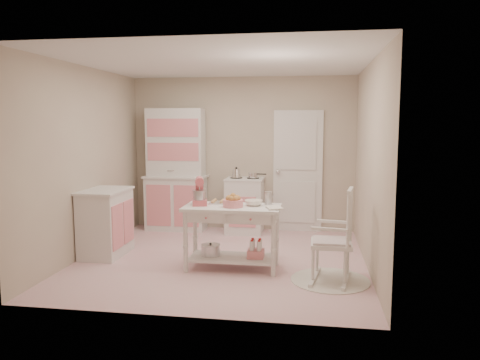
% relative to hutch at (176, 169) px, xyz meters
% --- Properties ---
extents(room_shell, '(3.84, 3.84, 2.62)m').
position_rel_hutch_xyz_m(room_shell, '(1.12, -1.66, 0.61)').
color(room_shell, pink).
rests_on(room_shell, ground).
extents(door, '(0.82, 0.05, 2.04)m').
position_rel_hutch_xyz_m(door, '(2.07, 0.21, -0.02)').
color(door, white).
rests_on(door, ground).
extents(hutch, '(1.06, 0.50, 2.08)m').
position_rel_hutch_xyz_m(hutch, '(0.00, 0.00, 0.00)').
color(hutch, white).
rests_on(hutch, ground).
extents(stove, '(0.62, 0.57, 0.92)m').
position_rel_hutch_xyz_m(stove, '(1.20, -0.05, -0.58)').
color(stove, white).
rests_on(stove, ground).
extents(base_cabinet, '(0.54, 0.84, 0.92)m').
position_rel_hutch_xyz_m(base_cabinet, '(-0.51, -1.68, -0.58)').
color(base_cabinet, white).
rests_on(base_cabinet, ground).
extents(lace_rug, '(0.92, 0.92, 0.01)m').
position_rel_hutch_xyz_m(lace_rug, '(2.54, -2.31, -1.03)').
color(lace_rug, white).
rests_on(lace_rug, ground).
extents(rocking_chair, '(0.59, 0.79, 1.10)m').
position_rel_hutch_xyz_m(rocking_chair, '(2.54, -2.31, -0.49)').
color(rocking_chair, white).
rests_on(rocking_chair, ground).
extents(work_table, '(1.20, 0.60, 0.80)m').
position_rel_hutch_xyz_m(work_table, '(1.33, -2.02, -0.64)').
color(work_table, white).
rests_on(work_table, ground).
extents(stand_mixer, '(0.26, 0.32, 0.34)m').
position_rel_hutch_xyz_m(stand_mixer, '(0.91, -2.00, -0.07)').
color(stand_mixer, '#D75B66').
rests_on(stand_mixer, work_table).
extents(cookie_tray, '(0.34, 0.24, 0.02)m').
position_rel_hutch_xyz_m(cookie_tray, '(1.18, -1.84, -0.23)').
color(cookie_tray, silver).
rests_on(cookie_tray, work_table).
extents(bread_basket, '(0.25, 0.25, 0.09)m').
position_rel_hutch_xyz_m(bread_basket, '(1.35, -2.07, -0.19)').
color(bread_basket, pink).
rests_on(bread_basket, work_table).
extents(mixing_bowl, '(0.22, 0.22, 0.07)m').
position_rel_hutch_xyz_m(mixing_bowl, '(1.59, -1.94, -0.20)').
color(mixing_bowl, white).
rests_on(mixing_bowl, work_table).
extents(metal_pitcher, '(0.10, 0.10, 0.17)m').
position_rel_hutch_xyz_m(metal_pitcher, '(1.77, -1.86, -0.16)').
color(metal_pitcher, silver).
rests_on(metal_pitcher, work_table).
extents(recipe_book, '(0.24, 0.28, 0.02)m').
position_rel_hutch_xyz_m(recipe_book, '(1.78, -2.14, -0.23)').
color(recipe_book, white).
rests_on(recipe_book, work_table).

